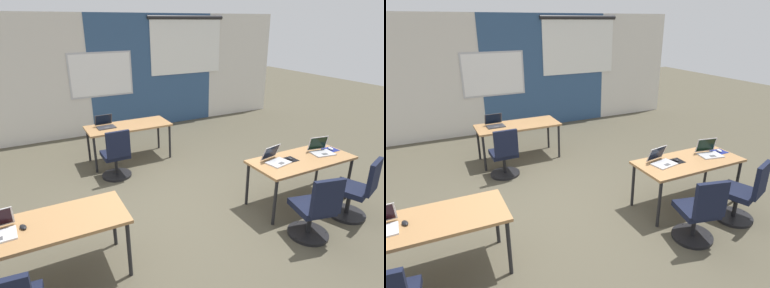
# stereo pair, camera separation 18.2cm
# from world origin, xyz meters

# --- Properties ---
(ground_plane) EXTENTS (24.00, 24.00, 0.00)m
(ground_plane) POSITION_xyz_m (0.00, 0.00, 0.00)
(ground_plane) COLOR #4C4738
(back_wall_assembly) EXTENTS (10.00, 0.27, 2.80)m
(back_wall_assembly) POSITION_xyz_m (0.05, 4.20, 1.41)
(back_wall_assembly) COLOR silver
(back_wall_assembly) RESTS_ON ground
(desk_near_left) EXTENTS (1.60, 0.70, 0.72)m
(desk_near_left) POSITION_xyz_m (-1.75, -0.60, 0.66)
(desk_near_left) COLOR #A37547
(desk_near_left) RESTS_ON ground
(desk_near_right) EXTENTS (1.60, 0.70, 0.72)m
(desk_near_right) POSITION_xyz_m (1.75, -0.60, 0.66)
(desk_near_right) COLOR #A37547
(desk_near_right) RESTS_ON ground
(desk_far_center) EXTENTS (1.60, 0.70, 0.72)m
(desk_far_center) POSITION_xyz_m (0.00, 2.20, 0.66)
(desk_far_center) COLOR #A37547
(desk_far_center) RESTS_ON ground
(laptop_near_right_end) EXTENTS (0.37, 0.33, 0.23)m
(laptop_near_right_end) POSITION_xyz_m (2.17, -0.57, 0.77)
(laptop_near_right_end) COLOR #B7B7BC
(laptop_near_right_end) RESTS_ON desk_near_right
(mousepad_near_right_end) EXTENTS (0.22, 0.19, 0.00)m
(mousepad_near_right_end) POSITION_xyz_m (2.41, -0.56, 0.72)
(mousepad_near_right_end) COLOR navy
(mousepad_near_right_end) RESTS_ON desk_near_right
(mouse_near_right_end) EXTENTS (0.07, 0.11, 0.03)m
(mouse_near_right_end) POSITION_xyz_m (2.41, -0.56, 0.74)
(mouse_near_right_end) COLOR silver
(mouse_near_right_end) RESTS_ON mousepad_near_right_end
(chair_near_right_end) EXTENTS (0.56, 0.61, 0.92)m
(chair_near_right_end) POSITION_xyz_m (2.13, -1.28, 0.38)
(chair_near_right_end) COLOR black
(chair_near_right_end) RESTS_ON ground
(mouse_near_left_end) EXTENTS (0.09, 0.11, 0.03)m
(mouse_near_left_end) POSITION_xyz_m (-1.95, -0.58, 0.74)
(mouse_near_left_end) COLOR black
(mouse_near_left_end) RESTS_ON desk_near_left
(laptop_near_right_inner) EXTENTS (0.38, 0.36, 0.23)m
(laptop_near_right_inner) POSITION_xyz_m (1.32, -0.51, 0.77)
(laptop_near_right_inner) COLOR #B7B7BC
(laptop_near_right_inner) RESTS_ON desk_near_right
(mousepad_near_right_inner) EXTENTS (0.22, 0.19, 0.00)m
(mousepad_near_right_inner) POSITION_xyz_m (1.55, -0.55, 0.72)
(mousepad_near_right_inner) COLOR black
(mousepad_near_right_inner) RESTS_ON desk_near_right
(mouse_near_right_inner) EXTENTS (0.08, 0.11, 0.03)m
(mouse_near_right_inner) POSITION_xyz_m (1.55, -0.55, 0.74)
(mouse_near_right_inner) COLOR black
(mouse_near_right_inner) RESTS_ON mousepad_near_right_inner
(chair_near_right_inner) EXTENTS (0.53, 0.58, 0.92)m
(chair_near_right_inner) POSITION_xyz_m (1.24, -1.36, 0.38)
(chair_near_right_inner) COLOR black
(chair_near_right_inner) RESTS_ON ground
(laptop_far_left) EXTENTS (0.34, 0.32, 0.23)m
(laptop_far_left) POSITION_xyz_m (-0.42, 2.28, 0.77)
(laptop_far_left) COLOR #333338
(laptop_far_left) RESTS_ON desk_far_center
(chair_far_left) EXTENTS (0.52, 0.54, 0.92)m
(chair_far_left) POSITION_xyz_m (-0.46, 1.51, 0.38)
(chair_far_left) COLOR black
(chair_far_left) RESTS_ON ground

